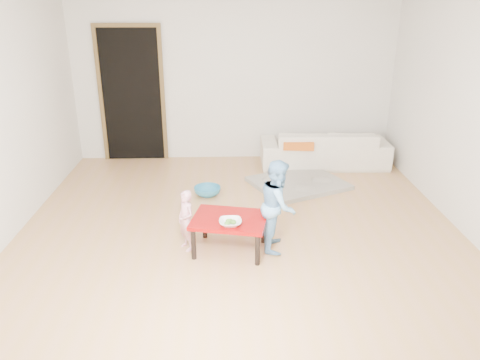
{
  "coord_description": "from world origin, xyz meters",
  "views": [
    {
      "loc": [
        -0.15,
        -4.85,
        2.49
      ],
      "look_at": [
        0.0,
        -0.2,
        0.65
      ],
      "focal_mm": 35.0,
      "sensor_mm": 36.0,
      "label": 1
    }
  ],
  "objects_px": {
    "sofa": "(324,148)",
    "red_table": "(230,234)",
    "bowl": "(230,223)",
    "child_pink": "(186,220)",
    "child_blue": "(278,205)",
    "basin": "(207,191)"
  },
  "relations": [
    {
      "from": "sofa",
      "to": "child_blue",
      "type": "height_order",
      "value": "child_blue"
    },
    {
      "from": "child_blue",
      "to": "red_table",
      "type": "bearing_deg",
      "value": 105.84
    },
    {
      "from": "red_table",
      "to": "child_pink",
      "type": "xyz_separation_m",
      "value": [
        -0.45,
        0.05,
        0.14
      ]
    },
    {
      "from": "bowl",
      "to": "basin",
      "type": "bearing_deg",
      "value": 100.05
    },
    {
      "from": "basin",
      "to": "bowl",
      "type": "bearing_deg",
      "value": -79.95
    },
    {
      "from": "red_table",
      "to": "child_pink",
      "type": "relative_size",
      "value": 1.14
    },
    {
      "from": "bowl",
      "to": "child_pink",
      "type": "bearing_deg",
      "value": 155.28
    },
    {
      "from": "red_table",
      "to": "bowl",
      "type": "bearing_deg",
      "value": -87.62
    },
    {
      "from": "bowl",
      "to": "child_blue",
      "type": "bearing_deg",
      "value": 23.7
    },
    {
      "from": "bowl",
      "to": "child_blue",
      "type": "height_order",
      "value": "child_blue"
    },
    {
      "from": "bowl",
      "to": "basin",
      "type": "xyz_separation_m",
      "value": [
        -0.29,
        1.62,
        -0.35
      ]
    },
    {
      "from": "sofa",
      "to": "red_table",
      "type": "xyz_separation_m",
      "value": [
        -1.5,
        -2.6,
        -0.1
      ]
    },
    {
      "from": "basin",
      "to": "sofa",
      "type": "bearing_deg",
      "value": 32.56
    },
    {
      "from": "red_table",
      "to": "child_pink",
      "type": "bearing_deg",
      "value": 173.36
    },
    {
      "from": "child_pink",
      "to": "child_blue",
      "type": "bearing_deg",
      "value": 56.7
    },
    {
      "from": "sofa",
      "to": "red_table",
      "type": "height_order",
      "value": "sofa"
    },
    {
      "from": "red_table",
      "to": "bowl",
      "type": "xyz_separation_m",
      "value": [
        0.01,
        -0.16,
        0.21
      ]
    },
    {
      "from": "bowl",
      "to": "basin",
      "type": "relative_size",
      "value": 0.63
    },
    {
      "from": "bowl",
      "to": "child_pink",
      "type": "distance_m",
      "value": 0.51
    },
    {
      "from": "red_table",
      "to": "basin",
      "type": "distance_m",
      "value": 1.5
    },
    {
      "from": "child_pink",
      "to": "sofa",
      "type": "bearing_deg",
      "value": 108.81
    },
    {
      "from": "child_blue",
      "to": "basin",
      "type": "height_order",
      "value": "child_blue"
    }
  ]
}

